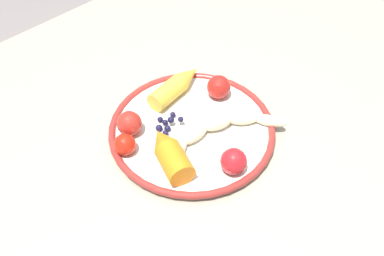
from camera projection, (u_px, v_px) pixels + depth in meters
name	position (u px, v px, depth m)	size (l,w,h in m)	color
dining_table	(192.00, 134.00, 0.81)	(1.17, 0.85, 0.72)	#9D9984
plate	(192.00, 129.00, 0.69)	(0.28, 0.28, 0.02)	silver
banana	(220.00, 127.00, 0.68)	(0.21, 0.11, 0.03)	#F7E6B9
carrot_orange	(169.00, 153.00, 0.63)	(0.07, 0.11, 0.04)	orange
carrot_yellow	(176.00, 86.00, 0.74)	(0.12, 0.05, 0.04)	yellow
blueberry_pile	(167.00, 123.00, 0.69)	(0.05, 0.04, 0.02)	#191638
tomato_near	(234.00, 161.00, 0.62)	(0.04, 0.04, 0.04)	red
tomato_mid	(129.00, 123.00, 0.67)	(0.04, 0.04, 0.04)	red
tomato_far	(125.00, 144.00, 0.64)	(0.04, 0.04, 0.04)	red
tomato_extra	(219.00, 87.00, 0.73)	(0.04, 0.04, 0.04)	red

